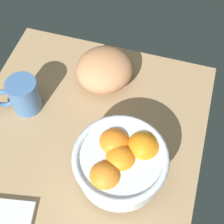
{
  "coord_description": "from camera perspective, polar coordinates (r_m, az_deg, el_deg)",
  "views": [
    {
      "loc": [
        -30.5,
        -18.2,
        74.14
      ],
      "look_at": [
        12.16,
        -5.75,
        5.0
      ],
      "focal_mm": 54.32,
      "sensor_mm": 36.0,
      "label": 1
    }
  ],
  "objects": [
    {
      "name": "bread_loaf",
      "position": [
        0.91,
        -1.15,
        7.17
      ],
      "size": [
        21.51,
        21.48,
        8.91
      ],
      "primitive_type": "ellipsoid",
      "rotation": [
        0.0,
        0.0,
        5.54
      ],
      "color": "tan",
      "rests_on": "ground"
    },
    {
      "name": "fruit_bowl",
      "position": [
        0.75,
        1.47,
        -8.29
      ],
      "size": [
        20.83,
        20.83,
        10.98
      ],
      "color": "silver",
      "rests_on": "ground"
    },
    {
      "name": "ground_plane",
      "position": [
        0.84,
        -6.2,
        -8.24
      ],
      "size": [
        75.35,
        58.33,
        3.0
      ],
      "primitive_type": "cube",
      "color": "tan"
    },
    {
      "name": "mug",
      "position": [
        0.88,
        -14.79,
        2.73
      ],
      "size": [
        8.26,
        11.46,
        9.52
      ],
      "color": "#446CA0",
      "rests_on": "ground"
    }
  ]
}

